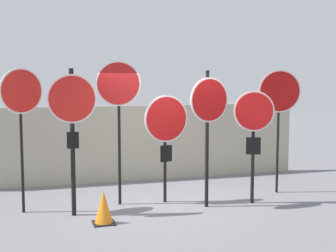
{
  "coord_description": "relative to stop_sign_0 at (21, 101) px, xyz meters",
  "views": [
    {
      "loc": [
        -2.4,
        -8.36,
        2.41
      ],
      "look_at": [
        0.06,
        0.0,
        1.51
      ],
      "focal_mm": 50.0,
      "sensor_mm": 36.0,
      "label": 1
    }
  ],
  "objects": [
    {
      "name": "fence_back",
      "position": [
        2.55,
        2.07,
        -1.12
      ],
      "size": [
        7.96,
        0.12,
        1.77
      ],
      "color": "#A89E89",
      "rests_on": "ground"
    },
    {
      "name": "traffic_cone_0",
      "position": [
        1.27,
        -1.02,
        -1.73
      ],
      "size": [
        0.36,
        0.36,
        0.56
      ],
      "color": "black",
      "rests_on": "ground"
    },
    {
      "name": "ground_plane",
      "position": [
        2.55,
        -0.21,
        -2.01
      ],
      "size": [
        40.0,
        40.0,
        0.0
      ],
      "primitive_type": "plane",
      "color": "slate"
    },
    {
      "name": "stop_sign_0",
      "position": [
        0.0,
        0.0,
        0.0
      ],
      "size": [
        0.72,
        0.4,
        2.59
      ],
      "rotation": [
        0.0,
        0.0,
        0.49
      ],
      "color": "black",
      "rests_on": "ground"
    },
    {
      "name": "stop_sign_4",
      "position": [
        3.29,
        -0.58,
        -0.2
      ],
      "size": [
        0.8,
        0.24,
        2.55
      ],
      "rotation": [
        0.0,
        0.0,
        0.26
      ],
      "color": "black",
      "rests_on": "ground"
    },
    {
      "name": "stop_sign_3",
      "position": [
        2.63,
        -0.05,
        -0.5
      ],
      "size": [
        0.89,
        0.19,
        2.08
      ],
      "rotation": [
        0.0,
        0.0,
        0.18
      ],
      "color": "black",
      "rests_on": "ground"
    },
    {
      "name": "stop_sign_2",
      "position": [
        1.73,
        0.05,
        0.09
      ],
      "size": [
        0.82,
        0.26,
        2.73
      ],
      "rotation": [
        0.0,
        0.0,
        -0.28
      ],
      "color": "black",
      "rests_on": "ground"
    },
    {
      "name": "stop_sign_1",
      "position": [
        0.83,
        -0.44,
        -0.22
      ],
      "size": [
        0.84,
        0.13,
        2.58
      ],
      "rotation": [
        0.0,
        0.0,
        0.0
      ],
      "color": "black",
      "rests_on": "ground"
    },
    {
      "name": "stop_sign_6",
      "position": [
        5.09,
        0.02,
        -0.02
      ],
      "size": [
        0.86,
        0.23,
        2.58
      ],
      "rotation": [
        0.0,
        0.0,
        -0.23
      ],
      "color": "black",
      "rests_on": "ground"
    },
    {
      "name": "stop_sign_5",
      "position": [
        4.2,
        -0.6,
        -0.44
      ],
      "size": [
        0.74,
        0.28,
        2.17
      ],
      "rotation": [
        0.0,
        0.0,
        -0.34
      ],
      "color": "black",
      "rests_on": "ground"
    }
  ]
}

